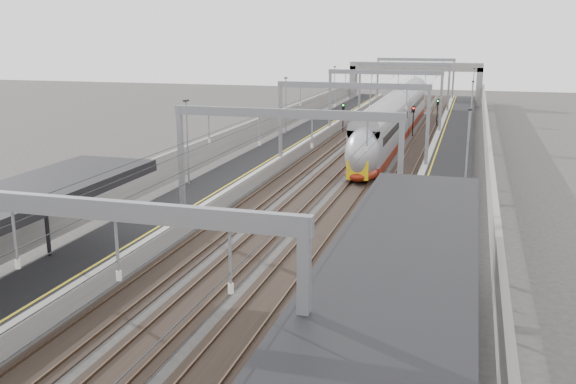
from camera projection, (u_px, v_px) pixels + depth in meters
The scene contains 12 objects.
platform_left at pixel (272, 155), 59.97m from camera, with size 4.00×120.00×1.00m, color black.
platform_right at pixel (448, 165), 55.67m from camera, with size 4.00×120.00×1.00m, color black.
tracks at pixel (357, 165), 57.93m from camera, with size 11.40×140.00×0.20m.
overhead_line at pixel (370, 91), 62.64m from camera, with size 13.00×140.00×6.60m.
canopy_right at pixel (384, 311), 15.37m from camera, with size 4.40×30.00×4.24m.
overbridge at pixel (415, 72), 107.97m from camera, with size 22.00×2.20×6.90m.
wall_left at pixel (240, 142), 60.57m from camera, with size 0.30×120.00×3.20m, color slate.
wall_right at pixel (487, 154), 54.54m from camera, with size 0.30×120.00×3.20m, color slate.
train at pixel (394, 122), 70.72m from camera, with size 2.72×49.51×4.30m.
signal_green at pixel (343, 112), 76.96m from camera, with size 0.32×0.32×3.48m.
signal_red_near at pixel (413, 115), 73.92m from camera, with size 0.32×0.32×3.48m.
signal_red_far at pixel (437, 107), 81.88m from camera, with size 0.32×0.32×3.48m.
Camera 1 is at (9.76, -11.33, 11.54)m, focal length 40.00 mm.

